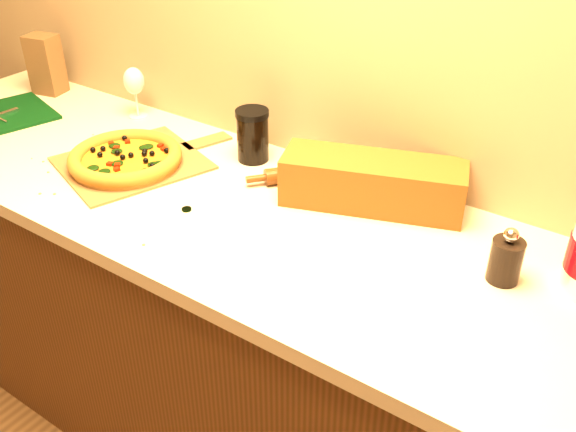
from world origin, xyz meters
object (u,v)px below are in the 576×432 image
Objects in this scene: pepper_grinder at (506,259)px; pizza_peel at (137,162)px; wine_glass at (134,82)px; pizza at (125,158)px; dark_jar at (253,135)px; rolling_pin at (306,172)px.

pizza_peel is at bearing -176.37° from pepper_grinder.
pepper_grinder is 0.78× the size of wine_glass.
pizza is at bearing -49.31° from wine_glass.
pizza_peel is 3.57× the size of dark_jar.
dark_jar is (0.26, 0.24, 0.05)m from pizza.
pepper_grinder is at bearing -7.52° from wine_glass.
wine_glass is (-1.25, 0.17, 0.06)m from pepper_grinder.
dark_jar is (-0.19, 0.01, 0.05)m from rolling_pin.
pizza_peel is at bearing -141.31° from dark_jar.
wine_glass is (-0.67, 0.04, 0.09)m from rolling_pin.
wine_glass is at bearing 176.96° from dark_jar.
pizza_peel is at bearing 81.72° from pizza.
rolling_pin reaches higher than pizza_peel.
wine_glass is 0.49m from dark_jar.
rolling_pin is (0.45, 0.22, -0.01)m from pizza.
pizza is at bearing -137.49° from dark_jar.
dark_jar reaches higher than pizza_peel.
rolling_pin is at bearing 167.74° from pepper_grinder.
pizza is at bearing -174.50° from pepper_grinder.
pizza_peel is at bearing -156.73° from rolling_pin.
dark_jar is (0.25, 0.20, 0.07)m from pizza_peel.
pizza_peel is 0.34m from wine_glass.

